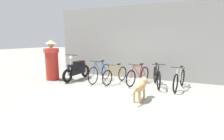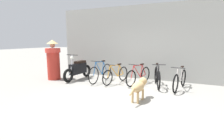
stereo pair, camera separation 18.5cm
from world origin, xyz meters
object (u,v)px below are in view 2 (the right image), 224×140
Objects in this scene: bicycle_3 at (157,77)px; stray_dog at (139,86)px; bicycle_0 at (101,73)px; bicycle_1 at (116,75)px; bicycle_2 at (139,76)px; motorcycle at (78,69)px; person_in_robes at (53,60)px; bicycle_4 at (180,80)px.

stray_dog is at bearing -22.44° from bicycle_3.
bicycle_1 is (0.67, 0.05, -0.05)m from bicycle_0.
bicycle_2 is 0.87× the size of motorcycle.
stray_dog is (-0.20, -1.76, 0.06)m from bicycle_3.
person_in_robes is (-0.99, -0.42, 0.42)m from motorcycle.
bicycle_4 is 5.23m from person_in_robes.
stray_dog is at bearing 145.14° from person_in_robes.
motorcycle reaches higher than bicycle_1.
bicycle_0 reaches higher than bicycle_2.
bicycle_3 is 1.43× the size of stray_dog.
stray_dog is at bearing -19.92° from bicycle_4.
motorcycle is at bearing 69.53° from stray_dog.
bicycle_0 is 1.06× the size of bicycle_2.
bicycle_4 is at bearing 70.61° from bicycle_3.
motorcycle is 1.64× the size of stray_dog.
bicycle_3 is 0.93× the size of person_in_robes.
person_in_robes reaches higher than bicycle_0.
bicycle_0 is 1.06× the size of bicycle_3.
bicycle_1 is 0.88× the size of motorcycle.
bicycle_4 is at bearing -24.68° from stray_dog.
bicycle_0 is at bearing -64.79° from bicycle_2.
bicycle_0 reaches higher than bicycle_3.
bicycle_4 is (1.51, -0.09, -0.00)m from bicycle_2.
stray_dog is (0.52, -1.81, 0.08)m from bicycle_2.
motorcycle is (-3.39, -0.22, 0.08)m from bicycle_3.
motorcycle reaches higher than bicycle_4.
bicycle_0 is 0.67m from bicycle_1.
bicycle_3 is (0.72, -0.04, 0.02)m from bicycle_2.
motorcycle is at bearing -67.61° from bicycle_2.
bicycle_2 is at bearing -109.30° from bicycle_3.
bicycle_2 is at bearing 114.93° from bicycle_1.
bicycle_3 is at bearing 96.81° from motorcycle.
stray_dog is at bearing 54.56° from bicycle_1.
bicycle_4 is at bearing 166.74° from person_in_robes.
bicycle_2 is 1.88m from stray_dog.
bicycle_4 is 0.99× the size of person_in_robes.
motorcycle is (-1.78, -0.08, 0.11)m from bicycle_1.
bicycle_3 is 0.80m from bicycle_4.
bicycle_4 is 0.93× the size of motorcycle.
bicycle_2 is 1.52m from bicycle_4.
bicycle_0 is 0.98× the size of person_in_robes.
stray_dog is at bearing 32.91° from bicycle_2.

